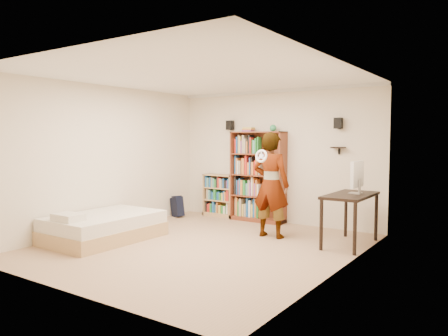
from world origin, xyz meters
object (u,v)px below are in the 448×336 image
(low_bookshelf, at_px, (219,195))
(daybed, at_px, (104,224))
(tall_bookshelf, at_px, (258,177))
(computer_desk, at_px, (350,220))
(person, at_px, (271,185))

(low_bookshelf, relative_size, daybed, 0.49)
(tall_bookshelf, xyz_separation_m, computer_desk, (2.23, -0.91, -0.51))
(daybed, bearing_deg, person, 38.95)
(computer_desk, height_order, daybed, computer_desk)
(tall_bookshelf, xyz_separation_m, daybed, (-1.31, -2.92, -0.65))
(computer_desk, bearing_deg, tall_bookshelf, 157.80)
(computer_desk, relative_size, person, 0.66)
(daybed, distance_m, person, 2.92)
(low_bookshelf, relative_size, person, 0.50)
(person, bearing_deg, daybed, 37.51)
(low_bookshelf, distance_m, computer_desk, 3.36)
(tall_bookshelf, bearing_deg, computer_desk, -22.20)
(daybed, height_order, person, person)
(daybed, bearing_deg, low_bookshelf, 83.86)
(computer_desk, distance_m, daybed, 4.08)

